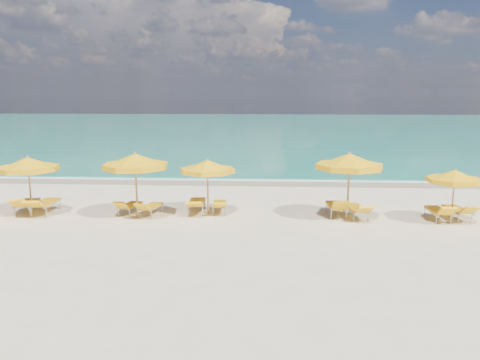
{
  "coord_description": "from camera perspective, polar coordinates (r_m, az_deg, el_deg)",
  "views": [
    {
      "loc": [
        1.13,
        -17.88,
        4.82
      ],
      "look_at": [
        0.0,
        1.5,
        1.2
      ],
      "focal_mm": 35.0,
      "sensor_mm": 36.0,
      "label": 1
    }
  ],
  "objects": [
    {
      "name": "foam_line",
      "position": [
        26.54,
        0.84,
        0.1
      ],
      "size": [
        120.0,
        1.2,
        0.03
      ],
      "primitive_type": "cube",
      "color": "white",
      "rests_on": "ground"
    },
    {
      "name": "lounger_2_right",
      "position": [
        20.64,
        -22.63,
        -3.07
      ],
      "size": [
        0.73,
        2.09,
        0.82
      ],
      "rotation": [
        0.0,
        0.0,
        0.03
      ],
      "color": "#A5A8AD",
      "rests_on": "ground"
    },
    {
      "name": "lounger_5_left",
      "position": [
        19.06,
        11.62,
        -3.58
      ],
      "size": [
        0.7,
        1.89,
        0.87
      ],
      "rotation": [
        0.0,
        0.0,
        0.04
      ],
      "color": "#A5A8AD",
      "rests_on": "ground"
    },
    {
      "name": "ocean",
      "position": [
        66.06,
        2.37,
        6.37
      ],
      "size": [
        120.0,
        80.0,
        0.3
      ],
      "primitive_type": "cube",
      "color": "#15765E",
      "rests_on": "ground"
    },
    {
      "name": "lounger_3_left",
      "position": [
        19.53,
        -13.29,
        -3.41
      ],
      "size": [
        0.81,
        1.68,
        0.72
      ],
      "rotation": [
        0.0,
        0.0,
        -0.18
      ],
      "color": "#A5A8AD",
      "rests_on": "ground"
    },
    {
      "name": "whitecap_far",
      "position": [
        42.71,
        12.6,
        3.83
      ],
      "size": [
        18.0,
        0.3,
        0.05
      ],
      "primitive_type": "cube",
      "color": "white",
      "rests_on": "ground"
    },
    {
      "name": "lounger_5_right",
      "position": [
        18.91,
        13.97,
        -3.82
      ],
      "size": [
        0.9,
        1.97,
        0.76
      ],
      "rotation": [
        0.0,
        0.0,
        0.16
      ],
      "color": "#A5A8AD",
      "rests_on": "ground"
    },
    {
      "name": "umbrella_4",
      "position": [
        18.69,
        -3.98,
        1.61
      ],
      "size": [
        2.41,
        2.41,
        2.25
      ],
      "rotation": [
        0.0,
        0.0,
        -0.09
      ],
      "color": "tan",
      "rests_on": "ground"
    },
    {
      "name": "lounger_6_left",
      "position": [
        19.56,
        22.98,
        -3.9
      ],
      "size": [
        0.66,
        1.8,
        0.79
      ],
      "rotation": [
        0.0,
        0.0,
        0.04
      ],
      "color": "#A5A8AD",
      "rests_on": "ground"
    },
    {
      "name": "umbrella_6",
      "position": [
        19.04,
        24.71,
        0.37
      ],
      "size": [
        2.7,
        2.7,
        2.08
      ],
      "rotation": [
        0.0,
        0.0,
        -0.41
      ],
      "color": "tan",
      "rests_on": "ground"
    },
    {
      "name": "lounger_6_right",
      "position": [
        20.06,
        24.99,
        -3.7
      ],
      "size": [
        0.82,
        1.86,
        0.77
      ],
      "rotation": [
        0.0,
        0.0,
        0.13
      ],
      "color": "#A5A8AD",
      "rests_on": "ground"
    },
    {
      "name": "lounger_2_left",
      "position": [
        21.03,
        -24.51,
        -3.0
      ],
      "size": [
        0.93,
        2.0,
        0.83
      ],
      "rotation": [
        0.0,
        0.0,
        0.16
      ],
      "color": "#A5A8AD",
      "rests_on": "ground"
    },
    {
      "name": "umbrella_2",
      "position": [
        20.19,
        -24.43,
        1.72
      ],
      "size": [
        2.78,
        2.78,
        2.4
      ],
      "rotation": [
        0.0,
        0.0,
        -0.19
      ],
      "color": "tan",
      "rests_on": "ground"
    },
    {
      "name": "lounger_3_right",
      "position": [
        19.12,
        -10.82,
        -3.6
      ],
      "size": [
        0.83,
        1.73,
        0.7
      ],
      "rotation": [
        0.0,
        0.0,
        -0.18
      ],
      "color": "#A5A8AD",
      "rests_on": "ground"
    },
    {
      "name": "umbrella_3",
      "position": [
        18.47,
        -12.65,
        2.19
      ],
      "size": [
        3.19,
        3.19,
        2.6
      ],
      "rotation": [
        0.0,
        0.0,
        -0.29
      ],
      "color": "tan",
      "rests_on": "ground"
    },
    {
      "name": "whitecap_near",
      "position": [
        35.92,
        -8.15,
        2.75
      ],
      "size": [
        14.0,
        0.36,
        0.05
      ],
      "primitive_type": "cube",
      "color": "white",
      "rests_on": "ground"
    },
    {
      "name": "lounger_4_right",
      "position": [
        19.22,
        -2.52,
        -3.36
      ],
      "size": [
        0.66,
        1.7,
        0.65
      ],
      "rotation": [
        0.0,
        0.0,
        0.08
      ],
      "color": "#A5A8AD",
      "rests_on": "ground"
    },
    {
      "name": "wet_sand_band",
      "position": [
        25.76,
        0.77,
        -0.22
      ],
      "size": [
        120.0,
        2.6,
        0.01
      ],
      "primitive_type": "cube",
      "color": "tan",
      "rests_on": "ground"
    },
    {
      "name": "lounger_4_left",
      "position": [
        19.28,
        -5.3,
        -3.24
      ],
      "size": [
        0.75,
        2.04,
        0.74
      ],
      "rotation": [
        0.0,
        0.0,
        0.05
      ],
      "color": "#A5A8AD",
      "rests_on": "ground"
    },
    {
      "name": "umbrella_5",
      "position": [
        18.26,
        13.19,
        2.17
      ],
      "size": [
        2.82,
        2.82,
        2.63
      ],
      "rotation": [
        0.0,
        0.0,
        0.09
      ],
      "color": "tan",
      "rests_on": "ground"
    },
    {
      "name": "ground_plane",
      "position": [
        18.55,
        -0.27,
        -4.5
      ],
      "size": [
        120.0,
        120.0,
        0.0
      ],
      "primitive_type": "plane",
      "color": "beige"
    }
  ]
}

